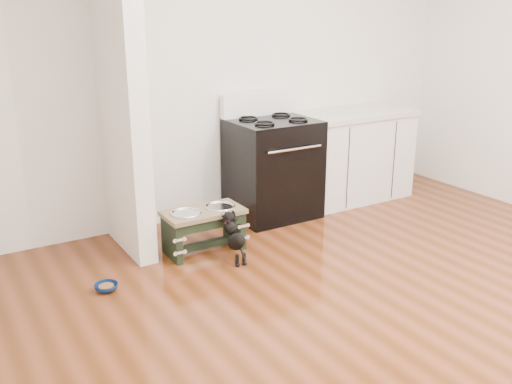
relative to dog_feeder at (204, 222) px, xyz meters
name	(u,v)px	position (x,y,z in m)	size (l,w,h in m)	color
ground	(423,322)	(0.69, -1.72, -0.25)	(5.00, 5.00, 0.00)	#4D250D
room_shell	(450,61)	(0.69, -1.72, 1.37)	(5.00, 5.00, 5.00)	silver
partition_wall	(120,84)	(-0.49, 0.38, 1.10)	(0.15, 0.80, 2.70)	silver
oven_range	(273,167)	(0.94, 0.44, 0.23)	(0.76, 0.69, 1.14)	black
cabinet_run	(352,155)	(1.92, 0.46, 0.20)	(1.24, 0.64, 0.91)	silver
dog_feeder	(204,222)	(0.00, 0.00, 0.00)	(0.64, 0.34, 0.37)	black
puppy	(234,236)	(0.11, -0.30, -0.04)	(0.11, 0.33, 0.39)	black
floor_bowl	(106,287)	(-0.90, -0.26, -0.23)	(0.19, 0.19, 0.05)	#0B1F4E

